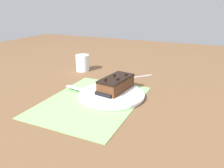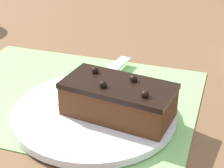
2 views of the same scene
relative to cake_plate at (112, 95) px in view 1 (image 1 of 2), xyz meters
name	(u,v)px [view 1 (image 1 of 2)]	position (x,y,z in m)	size (l,w,h in m)	color
ground_plane	(92,101)	(-0.07, 0.05, -0.01)	(3.00, 3.00, 0.00)	brown
placemat_woven	(92,101)	(-0.07, 0.05, -0.01)	(0.46, 0.34, 0.00)	#7AB266
cake_plate	(112,95)	(0.00, 0.00, 0.00)	(0.27, 0.27, 0.01)	white
chocolate_cake	(116,84)	(0.04, 0.00, 0.03)	(0.18, 0.11, 0.06)	#512D19
serving_knife	(96,93)	(-0.03, 0.05, 0.01)	(0.06, 0.24, 0.01)	black
drinking_glass	(83,63)	(0.27, 0.30, 0.04)	(0.07, 0.07, 0.09)	white
dessert_fork	(137,77)	(0.28, -0.01, -0.01)	(0.12, 0.11, 0.01)	#B7BABF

